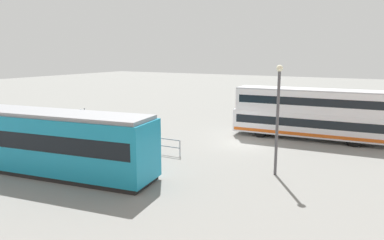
{
  "coord_description": "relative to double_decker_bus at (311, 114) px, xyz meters",
  "views": [
    {
      "loc": [
        -9.61,
        24.72,
        6.68
      ],
      "look_at": [
        2.42,
        3.4,
        2.12
      ],
      "focal_mm": 33.77,
      "sensor_mm": 36.0,
      "label": 1
    }
  ],
  "objects": [
    {
      "name": "tram_yellow",
      "position": [
        12.61,
        15.84,
        -0.19
      ],
      "size": [
        16.05,
        4.93,
        3.52
      ],
      "color": "teal",
      "rests_on": "ground"
    },
    {
      "name": "street_lamp",
      "position": [
        -0.14,
        9.67,
        1.58
      ],
      "size": [
        0.36,
        0.36,
        6.06
      ],
      "color": "#4C4C51",
      "rests_on": "ground"
    },
    {
      "name": "info_sign",
      "position": [
        15.13,
        8.94,
        -0.26
      ],
      "size": [
        1.22,
        0.38,
        2.5
      ],
      "color": "slate",
      "rests_on": "ground"
    },
    {
      "name": "double_decker_bus",
      "position": [
        0.0,
        0.0,
        0.0
      ],
      "size": [
        12.03,
        3.38,
        3.95
      ],
      "color": "white",
      "rests_on": "ground"
    },
    {
      "name": "ground_plane",
      "position": [
        4.05,
        3.97,
        -2.02
      ],
      "size": [
        160.0,
        160.0,
        0.0
      ],
      "primitive_type": "plane",
      "color": "gray"
    },
    {
      "name": "pedestrian_railing",
      "position": [
        9.95,
        9.27,
        -1.28
      ],
      "size": [
        7.25,
        0.25,
        1.08
      ],
      "color": "gray",
      "rests_on": "ground"
    },
    {
      "name": "pedestrian_near_railing",
      "position": [
        9.86,
        9.66,
        -1.05
      ],
      "size": [
        0.35,
        0.36,
        1.68
      ],
      "color": "#4C3F2D",
      "rests_on": "ground"
    }
  ]
}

